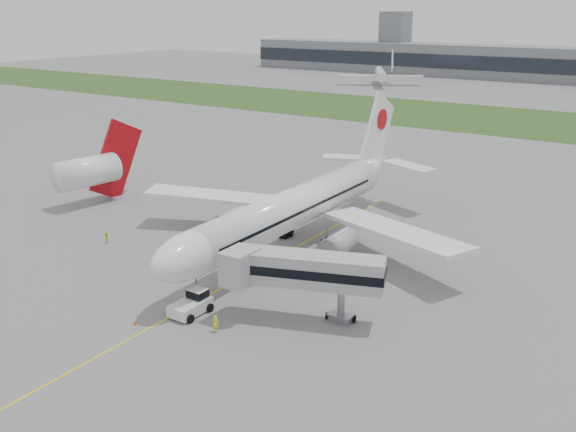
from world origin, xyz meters
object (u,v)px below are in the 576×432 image
Objects in this scene: airliner at (298,205)px; neighbor_aircraft at (91,170)px; ground_crew_near at (216,324)px; pushback_tug at (192,303)px; jet_bridge at (300,270)px.

neighbor_aircraft is at bearing -178.03° from airliner.
airliner is 25.13m from ground_crew_near.
pushback_tug is 5.01m from ground_crew_near.
jet_bridge reaches higher than pushback_tug.
pushback_tug reaches higher than ground_crew_near.
jet_bridge is 9.64m from ground_crew_near.
airliner is at bearing 9.81° from neighbor_aircraft.
airliner is 29.60× the size of ground_crew_near.
ground_crew_near is at bearing -19.46° from neighbor_aircraft.
neighbor_aircraft reaches higher than jet_bridge.
pushback_tug is 0.30× the size of jet_bridge.
airliner is at bearing 103.52° from jet_bridge.
jet_bridge is 51.73m from neighbor_aircraft.
airliner is at bearing 93.93° from pushback_tug.
ground_crew_near is 49.59m from neighbor_aircraft.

